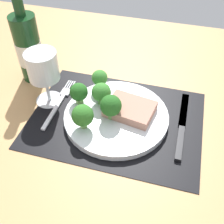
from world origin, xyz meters
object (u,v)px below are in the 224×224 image
at_px(wine_bottle, 29,48).
at_px(steak, 130,109).
at_px(fork, 59,102).
at_px(plate, 116,116).
at_px(knife, 182,129).
at_px(wine_glass, 43,69).

bearing_deg(wine_bottle, steak, -16.64).
bearing_deg(fork, plate, -1.72).
relative_size(fork, knife, 0.83).
relative_size(knife, wine_glass, 1.58).
distance_m(plate, wine_glass, 0.21).
bearing_deg(wine_bottle, knife, -13.06).
height_order(knife, wine_bottle, wine_bottle).
distance_m(plate, knife, 0.16).
bearing_deg(steak, fork, -179.81).
height_order(fork, wine_bottle, wine_bottle).
distance_m(wine_bottle, wine_glass, 0.12).
height_order(steak, fork, steak).
bearing_deg(wine_bottle, plate, -21.16).
xyz_separation_m(knife, wine_glass, (-0.35, 0.02, 0.09)).
distance_m(plate, fork, 0.16).
distance_m(steak, wine_glass, 0.23).
bearing_deg(steak, wine_glass, 178.11).
relative_size(fork, wine_bottle, 0.71).
xyz_separation_m(steak, fork, (-0.19, -0.00, -0.02)).
distance_m(plate, wine_bottle, 0.31).
bearing_deg(wine_glass, plate, -6.65).
relative_size(plate, fork, 1.33).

